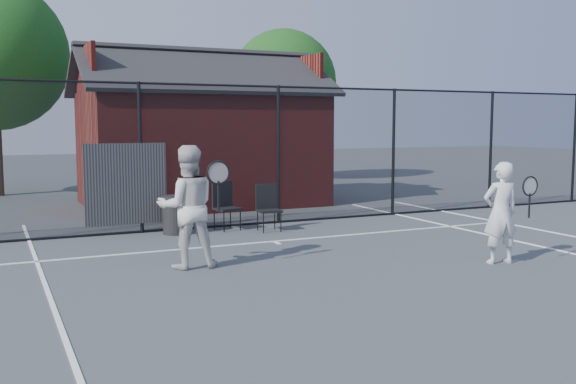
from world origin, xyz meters
name	(u,v)px	position (x,y,z in m)	size (l,w,h in m)	color
ground	(358,277)	(0.00, 0.00, 0.00)	(80.00, 80.00, 0.00)	#444A4D
court_lines	(413,299)	(0.00, -1.32, 0.01)	(11.02, 18.00, 0.01)	white
fence	(222,159)	(-0.30, 5.00, 1.45)	(22.04, 3.00, 3.00)	black
clubhouse	(201,145)	(0.50, 9.00, 1.61)	(6.50, 4.36, 4.19)	#5E1716
tree_right	(284,83)	(5.50, 14.50, 3.71)	(3.97, 3.97, 5.70)	#322014
player_front	(501,213)	(2.47, -0.18, 0.80)	(0.75, 0.58, 1.60)	silver
player_back	(187,207)	(-2.04, 1.60, 0.93)	(1.05, 0.81, 1.86)	silver
chair_left	(269,209)	(0.39, 4.10, 0.47)	(0.45, 0.47, 0.93)	black
chair_right	(227,207)	(-0.34, 4.60, 0.49)	(0.47, 0.49, 0.98)	black
waste_bin	(176,215)	(-1.41, 4.60, 0.38)	(0.52, 0.52, 0.76)	black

